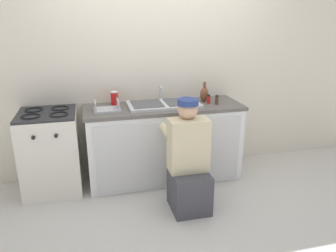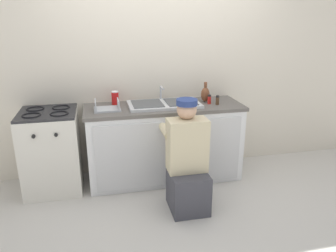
# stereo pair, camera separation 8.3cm
# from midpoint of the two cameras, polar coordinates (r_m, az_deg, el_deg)

# --- Properties ---
(ground_plane) EXTENTS (12.00, 12.00, 0.00)m
(ground_plane) POSITION_cam_midpoint_polar(r_m,az_deg,el_deg) (3.74, 0.99, -10.77)
(ground_plane) COLOR beige
(back_wall) EXTENTS (6.00, 0.10, 2.50)m
(back_wall) POSITION_cam_midpoint_polar(r_m,az_deg,el_deg) (3.93, -1.16, 10.08)
(back_wall) COLOR beige
(back_wall) RESTS_ON ground_plane
(counter_cabinet) EXTENTS (1.73, 0.62, 0.84)m
(counter_cabinet) POSITION_cam_midpoint_polar(r_m,az_deg,el_deg) (3.81, 0.00, -3.14)
(counter_cabinet) COLOR white
(counter_cabinet) RESTS_ON ground_plane
(countertop) EXTENTS (1.77, 0.62, 0.04)m
(countertop) POSITION_cam_midpoint_polar(r_m,az_deg,el_deg) (3.68, -0.03, 3.29)
(countertop) COLOR #5B5651
(countertop) RESTS_ON counter_cabinet
(sink_double_basin) EXTENTS (0.80, 0.44, 0.19)m
(sink_double_basin) POSITION_cam_midpoint_polar(r_m,az_deg,el_deg) (3.67, -0.04, 3.88)
(sink_double_basin) COLOR silver
(sink_double_basin) RESTS_ON countertop
(stove_range) EXTENTS (0.59, 0.62, 0.90)m
(stove_range) POSITION_cam_midpoint_polar(r_m,az_deg,el_deg) (3.76, -18.99, -4.10)
(stove_range) COLOR silver
(stove_range) RESTS_ON ground_plane
(plumber_person) EXTENTS (0.42, 0.61, 1.10)m
(plumber_person) POSITION_cam_midpoint_polar(r_m,az_deg,el_deg) (3.21, 4.14, -6.81)
(plumber_person) COLOR #3F3F47
(plumber_person) RESTS_ON ground_plane
(vase_decorative) EXTENTS (0.10, 0.10, 0.23)m
(vase_decorative) POSITION_cam_midpoint_polar(r_m,az_deg,el_deg) (3.85, 7.12, 5.54)
(vase_decorative) COLOR brown
(vase_decorative) RESTS_ON countertop
(soda_cup_red) EXTENTS (0.08, 0.08, 0.15)m
(soda_cup_red) POSITION_cam_midpoint_polar(r_m,az_deg,el_deg) (3.75, -8.56, 4.85)
(soda_cup_red) COLOR red
(soda_cup_red) RESTS_ON countertop
(spice_bottle_red) EXTENTS (0.04, 0.04, 0.10)m
(spice_bottle_red) POSITION_cam_midpoint_polar(r_m,az_deg,el_deg) (3.77, 7.83, 4.61)
(spice_bottle_red) COLOR red
(spice_bottle_red) RESTS_ON countertop
(spice_bottle_pepper) EXTENTS (0.04, 0.04, 0.10)m
(spice_bottle_pepper) POSITION_cam_midpoint_polar(r_m,az_deg,el_deg) (3.75, 9.24, 4.46)
(spice_bottle_pepper) COLOR #513823
(spice_bottle_pepper) RESTS_ON countertop
(dish_rack_tray) EXTENTS (0.28, 0.22, 0.11)m
(dish_rack_tray) POSITION_cam_midpoint_polar(r_m,az_deg,el_deg) (3.54, -9.88, 3.13)
(dish_rack_tray) COLOR #B2B7BC
(dish_rack_tray) RESTS_ON countertop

